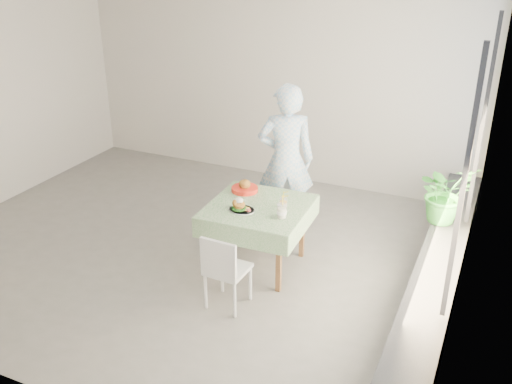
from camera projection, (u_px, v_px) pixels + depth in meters
The scene contains 15 objects.
floor at pixel (189, 248), 6.73m from camera, with size 6.00×6.00×0.00m, color #63605D.
wall_back at pixel (273, 85), 8.23m from camera, with size 6.00×0.02×2.80m, color beige.
wall_front at pixel (2, 237), 4.08m from camera, with size 6.00×0.02×2.80m, color beige.
wall_right at pixel (475, 180), 5.03m from camera, with size 0.02×5.00×2.80m, color beige.
window_pane at pixel (476, 153), 4.94m from camera, with size 0.01×4.80×2.18m, color #D1E0F9.
window_ledge at pixel (435, 285), 5.58m from camera, with size 0.40×4.80×0.50m, color black.
cafe_table at pixel (258, 229), 6.19m from camera, with size 1.07×1.07×0.74m.
chair_far at pixel (279, 217), 6.92m from camera, with size 0.42×0.42×0.80m.
chair_near at pixel (227, 284), 5.60m from camera, with size 0.39×0.39×0.80m.
diner at pixel (286, 160), 6.79m from camera, with size 0.68×0.44×1.86m, color #94C7ED.
main_dish at pixel (240, 206), 5.95m from camera, with size 0.28×0.28×0.14m.
juice_cup_orange at pixel (283, 204), 5.98m from camera, with size 0.09×0.09×0.24m.
juice_cup_lemonade at pixel (282, 211), 5.79m from camera, with size 0.11×0.11×0.30m.
second_dish at pixel (245, 188), 6.40m from camera, with size 0.30×0.30×0.14m.
potted_plant at pixel (445, 193), 6.15m from camera, with size 0.60×0.52×0.67m, color #2F7527.
Camera 1 is at (3.14, -5.01, 3.38)m, focal length 40.00 mm.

